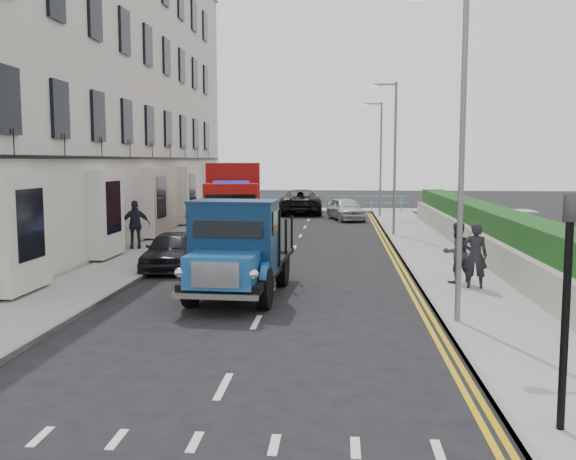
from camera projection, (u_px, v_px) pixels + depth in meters
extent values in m
plane|color=black|center=(267.00, 302.00, 15.94)|extent=(120.00, 120.00, 0.00)
cube|color=gray|center=(161.00, 248.00, 25.26)|extent=(2.40, 38.00, 0.12)
cube|color=gray|center=(431.00, 251.00, 24.44)|extent=(2.60, 38.00, 0.12)
cube|color=gray|center=(313.00, 210.00, 44.67)|extent=(30.00, 2.50, 0.12)
plane|color=#4C6068|center=(324.00, 190.00, 75.40)|extent=(120.00, 120.00, 0.00)
cube|color=silver|center=(89.00, 82.00, 28.81)|extent=(6.00, 30.00, 14.00)
cube|color=black|center=(159.00, 158.00, 28.93)|extent=(0.12, 28.00, 0.10)
cube|color=#B2AD9E|center=(466.00, 239.00, 24.28)|extent=(0.30, 28.00, 1.00)
cube|color=#144016|center=(485.00, 228.00, 24.18)|extent=(1.20, 28.00, 1.70)
cube|color=#59B2A5|center=(313.00, 196.00, 43.77)|extent=(13.00, 0.08, 0.06)
cube|color=#59B2A5|center=(313.00, 202.00, 43.82)|extent=(13.00, 0.06, 0.05)
cylinder|color=slate|center=(462.00, 161.00, 13.24)|extent=(0.12, 0.12, 7.00)
cylinder|color=slate|center=(395.00, 160.00, 29.10)|extent=(0.12, 0.12, 7.00)
cube|color=slate|center=(385.00, 84.00, 28.77)|extent=(1.00, 0.08, 0.08)
cube|color=beige|center=(374.00, 87.00, 28.82)|extent=(0.35, 0.18, 0.18)
cylinder|color=slate|center=(381.00, 160.00, 39.01)|extent=(0.12, 0.12, 7.00)
cube|color=slate|center=(373.00, 104.00, 38.68)|extent=(1.00, 0.08, 0.08)
cube|color=beige|center=(365.00, 106.00, 38.73)|extent=(0.35, 0.18, 0.18)
cylinder|color=black|center=(565.00, 323.00, 7.99)|extent=(0.10, 0.10, 3.00)
imported|color=black|center=(569.00, 235.00, 7.87)|extent=(0.16, 0.20, 1.00)
cylinder|color=black|center=(191.00, 287.00, 15.38)|extent=(0.32, 1.00, 0.98)
cylinder|color=black|center=(265.00, 289.00, 15.14)|extent=(0.32, 1.00, 0.98)
cylinder|color=black|center=(220.00, 267.00, 18.21)|extent=(0.32, 1.00, 0.98)
cylinder|color=black|center=(283.00, 268.00, 17.97)|extent=(0.32, 1.00, 0.98)
cube|color=black|center=(240.00, 271.00, 16.66)|extent=(2.23, 5.03, 0.18)
cube|color=#1C569C|center=(223.00, 270.00, 14.75)|extent=(1.67, 1.42, 0.74)
cube|color=silver|center=(215.00, 275.00, 14.07)|extent=(1.08, 0.14, 0.56)
cube|color=#0D2646|center=(234.00, 238.00, 15.85)|extent=(2.12, 1.35, 1.80)
cube|color=black|center=(249.00, 255.00, 17.85)|extent=(2.32, 2.99, 0.12)
cylinder|color=black|center=(209.00, 235.00, 25.89)|extent=(0.40, 1.01, 0.98)
cylinder|color=black|center=(255.00, 235.00, 25.96)|extent=(0.40, 1.01, 0.98)
cylinder|color=black|center=(214.00, 228.00, 28.64)|extent=(0.40, 1.01, 0.98)
cylinder|color=black|center=(256.00, 228.00, 28.71)|extent=(0.40, 1.01, 0.98)
cylinder|color=black|center=(217.00, 224.00, 30.59)|extent=(0.40, 1.01, 0.98)
cylinder|color=black|center=(256.00, 224.00, 30.66)|extent=(0.40, 1.01, 0.98)
cube|color=black|center=(234.00, 225.00, 28.21)|extent=(2.77, 6.45, 0.22)
cube|color=#9D0D0B|center=(232.00, 208.00, 25.80)|extent=(2.33, 1.94, 1.97)
cube|color=black|center=(230.00, 207.00, 24.98)|extent=(1.96, 0.30, 0.98)
cube|color=maroon|center=(235.00, 193.00, 29.04)|extent=(2.76, 4.87, 2.68)
imported|color=black|center=(172.00, 250.00, 20.68)|extent=(1.54, 3.67, 1.24)
imported|color=#607FCF|center=(229.00, 229.00, 25.68)|extent=(1.85, 4.79, 1.56)
imported|color=#AFB0B4|center=(233.00, 214.00, 32.72)|extent=(2.66, 5.51, 1.55)
imported|color=black|center=(300.00, 202.00, 42.15)|extent=(3.00, 5.95, 1.61)
imported|color=silver|center=(346.00, 209.00, 37.66)|extent=(2.60, 4.20, 1.34)
imported|color=black|center=(475.00, 256.00, 17.03)|extent=(0.70, 0.52, 1.74)
imported|color=#362F3A|center=(457.00, 253.00, 17.75)|extent=(1.00, 0.89, 1.70)
imported|color=#1B2031|center=(136.00, 225.00, 24.58)|extent=(1.18, 0.82, 1.86)
imported|color=#423130|center=(193.00, 212.00, 31.89)|extent=(0.93, 0.73, 1.67)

